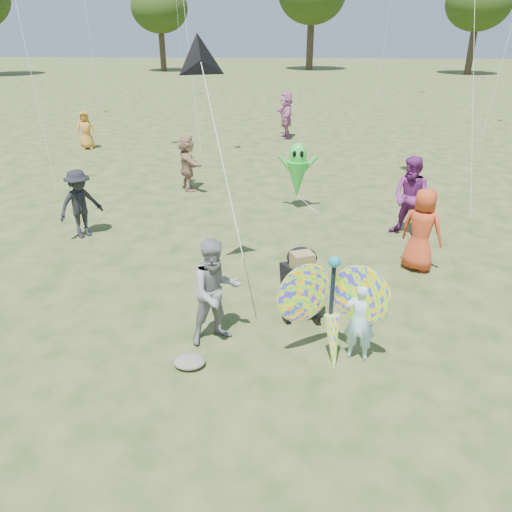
{
  "coord_description": "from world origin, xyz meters",
  "views": [
    {
      "loc": [
        0.31,
        -5.55,
        4.33
      ],
      "look_at": [
        -0.2,
        1.5,
        1.1
      ],
      "focal_mm": 35.0,
      "sensor_mm": 36.0,
      "label": 1
    }
  ],
  "objects": [
    {
      "name": "alien_kite",
      "position": [
        0.47,
        6.93,
        0.97
      ],
      "size": [
        1.12,
        0.69,
        1.74
      ],
      "color": "green",
      "rests_on": "ground"
    },
    {
      "name": "delta_kite_rig",
      "position": [
        -1.13,
        2.58,
        3.85
      ],
      "size": [
        1.25,
        2.01,
        2.97
      ],
      "color": "black",
      "rests_on": "ground"
    },
    {
      "name": "grey_bag",
      "position": [
        -1.04,
        0.11,
        0.07
      ],
      "size": [
        0.45,
        0.37,
        0.14
      ],
      "primitive_type": "ellipsoid",
      "color": "slate",
      "rests_on": "ground"
    },
    {
      "name": "child_girl",
      "position": [
        1.33,
        0.49,
        0.61
      ],
      "size": [
        0.49,
        0.38,
        1.22
      ],
      "primitive_type": "imported",
      "rotation": [
        0.0,
        0.0,
        2.94
      ],
      "color": "#AFE4F8",
      "rests_on": "ground"
    },
    {
      "name": "crowd_e",
      "position": [
        2.99,
        5.24,
        0.92
      ],
      "size": [
        1.13,
        1.1,
        1.83
      ],
      "primitive_type": "imported",
      "rotation": [
        0.0,
        0.0,
        5.61
      ],
      "color": "#762772",
      "rests_on": "ground"
    },
    {
      "name": "crowd_a",
      "position": [
        2.84,
        3.54,
        0.82
      ],
      "size": [
        0.96,
        0.88,
        1.64
      ],
      "primitive_type": "imported",
      "rotation": [
        0.0,
        0.0,
        2.55
      ],
      "color": "#C5401F",
      "rests_on": "ground"
    },
    {
      "name": "jogging_stroller",
      "position": [
        0.53,
        1.78,
        0.61
      ],
      "size": [
        0.75,
        1.14,
        1.09
      ],
      "rotation": [
        0.0,
        0.0,
        0.39
      ],
      "color": "black",
      "rests_on": "ground"
    },
    {
      "name": "ground",
      "position": [
        0.0,
        0.0,
        0.0
      ],
      "size": [
        160.0,
        160.0,
        0.0
      ],
      "primitive_type": "plane",
      "color": "#51592B",
      "rests_on": "ground"
    },
    {
      "name": "crowd_j",
      "position": [
        0.02,
        16.33,
        0.95
      ],
      "size": [
        0.88,
        1.84,
        1.91
      ],
      "primitive_type": "imported",
      "rotation": [
        0.0,
        0.0,
        4.9
      ],
      "color": "#C06D9E",
      "rests_on": "ground"
    },
    {
      "name": "adult_man",
      "position": [
        -0.74,
        0.81,
        0.82
      ],
      "size": [
        1.0,
        0.94,
        1.64
      ],
      "primitive_type": "imported",
      "rotation": [
        0.0,
        0.0,
        0.53
      ],
      "color": "gray",
      "rests_on": "ground"
    },
    {
      "name": "crowd_b",
      "position": [
        -4.35,
        4.71,
        0.77
      ],
      "size": [
        1.1,
        1.13,
        1.55
      ],
      "primitive_type": "imported",
      "rotation": [
        0.0,
        0.0,
        0.84
      ],
      "color": "black",
      "rests_on": "ground"
    },
    {
      "name": "crowd_g",
      "position": [
        -7.71,
        13.57,
        0.73
      ],
      "size": [
        0.81,
        0.64,
        1.45
      ],
      "primitive_type": "imported",
      "rotation": [
        0.0,
        0.0,
        0.27
      ],
      "color": "#C2812D",
      "rests_on": "ground"
    },
    {
      "name": "butterfly_kite",
      "position": [
        0.93,
        0.41,
        0.82
      ],
      "size": [
        1.74,
        0.75,
        1.81
      ],
      "color": "#FF2845",
      "rests_on": "ground"
    },
    {
      "name": "crowd_d",
      "position": [
        -2.69,
        8.46,
        0.8
      ],
      "size": [
        1.07,
        1.54,
        1.6
      ],
      "primitive_type": "imported",
      "rotation": [
        0.0,
        0.0,
        2.02
      ],
      "color": "#A67D66",
      "rests_on": "ground"
    }
  ]
}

